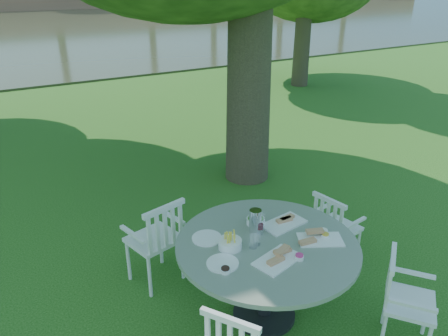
{
  "coord_description": "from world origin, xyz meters",
  "views": [
    {
      "loc": [
        -2.22,
        -3.67,
        2.84
      ],
      "look_at": [
        0.0,
        0.2,
        0.85
      ],
      "focal_mm": 35.0,
      "sensor_mm": 36.0,
      "label": 1
    }
  ],
  "objects": [
    {
      "name": "tableware",
      "position": [
        -0.42,
        -1.11,
        0.82
      ],
      "size": [
        1.22,
        0.84,
        0.21
      ],
      "color": "white",
      "rests_on": "table"
    },
    {
      "name": "chair_nw",
      "position": [
        -1.0,
        -0.29,
        0.54
      ],
      "size": [
        0.55,
        0.53,
        0.91
      ],
      "rotation": [
        0.0,
        0.0,
        -2.89
      ],
      "color": "white",
      "rests_on": "ground"
    },
    {
      "name": "chair_se",
      "position": [
        0.39,
        -1.96,
        0.49
      ],
      "size": [
        0.57,
        0.57,
        0.83
      ],
      "rotation": [
        0.0,
        0.0,
        0.67
      ],
      "color": "white",
      "rests_on": "ground"
    },
    {
      "name": "river",
      "position": [
        0.0,
        23.0,
        0.0
      ],
      "size": [
        100.0,
        28.0,
        0.12
      ],
      "primitive_type": "cube",
      "color": "#30341E",
      "rests_on": "ground"
    },
    {
      "name": "ground",
      "position": [
        0.0,
        0.0,
        0.0
      ],
      "size": [
        140.0,
        140.0,
        0.0
      ],
      "primitive_type": "plane",
      "color": "#14420D",
      "rests_on": "ground"
    },
    {
      "name": "chair_ne",
      "position": [
        0.67,
        -0.88,
        0.48
      ],
      "size": [
        0.44,
        0.47,
        0.81
      ],
      "rotation": [
        0.0,
        0.0,
        -4.55
      ],
      "color": "white",
      "rests_on": "ground"
    },
    {
      "name": "table",
      "position": [
        -0.38,
        -1.18,
        0.65
      ],
      "size": [
        1.54,
        1.54,
        0.78
      ],
      "color": "black",
      "rests_on": "ground"
    }
  ]
}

